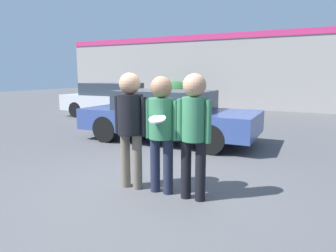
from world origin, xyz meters
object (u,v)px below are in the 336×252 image
(parked_car_far, at_px, (113,100))
(shrub, at_px, (176,94))
(person_right, at_px, (194,125))
(person_middle_with_frisbee, at_px, (161,124))
(person_left, at_px, (130,119))
(parked_car_near, at_px, (168,115))

(parked_car_far, height_order, shrub, shrub)
(person_right, xyz_separation_m, parked_car_far, (-6.19, 6.65, -0.35))
(parked_car_far, bearing_deg, person_right, -47.06)
(person_middle_with_frisbee, bearing_deg, shrub, 112.96)
(person_left, xyz_separation_m, parked_car_far, (-5.14, 6.65, -0.37))
(person_left, height_order, person_middle_with_frisbee, person_left)
(parked_car_near, bearing_deg, person_middle_with_frisbee, -65.84)
(parked_car_near, distance_m, parked_car_far, 5.30)
(person_right, height_order, shrub, person_right)
(person_middle_with_frisbee, xyz_separation_m, parked_car_far, (-5.67, 6.62, -0.33))
(person_left, height_order, parked_car_near, person_left)
(person_middle_with_frisbee, bearing_deg, person_right, -3.15)
(parked_car_near, bearing_deg, person_right, -59.06)
(person_left, bearing_deg, parked_car_far, 127.73)
(person_right, bearing_deg, person_left, 179.82)
(person_left, relative_size, person_middle_with_frisbee, 1.03)
(parked_car_far, relative_size, shrub, 3.03)
(person_left, height_order, person_right, person_left)
(person_right, xyz_separation_m, shrub, (-5.20, 11.06, -0.35))
(parked_car_far, xyz_separation_m, shrub, (0.99, 4.41, -0.00))
(person_left, xyz_separation_m, person_right, (1.05, -0.00, -0.02))
(person_right, height_order, parked_car_near, person_right)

